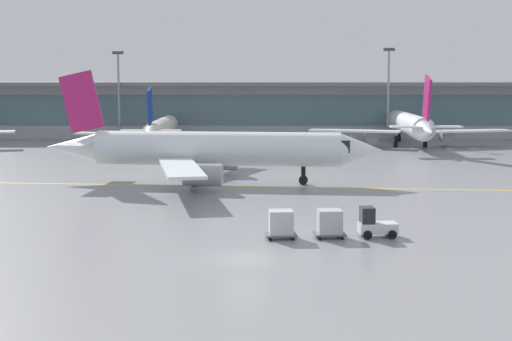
{
  "coord_description": "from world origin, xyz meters",
  "views": [
    {
      "loc": [
        1.06,
        -46.61,
        11.27
      ],
      "look_at": [
        0.46,
        19.24,
        3.0
      ],
      "focal_mm": 55.09,
      "sensor_mm": 36.0,
      "label": 1
    }
  ],
  "objects_px": {
    "apron_light_mast_1": "(119,92)",
    "gate_airplane_1": "(161,129)",
    "taxiing_regional_jet": "(213,150)",
    "gate_airplane_2": "(409,125)",
    "cargo_dolly_trailing": "(281,223)",
    "baggage_tug": "(375,224)",
    "apron_light_mast_2": "(388,91)",
    "cargo_dolly_lead": "(330,223)"
  },
  "relations": [
    {
      "from": "taxiing_regional_jet",
      "to": "baggage_tug",
      "type": "bearing_deg",
      "value": -58.75
    },
    {
      "from": "apron_light_mast_1",
      "to": "apron_light_mast_2",
      "type": "xyz_separation_m",
      "value": [
        43.78,
        -1.88,
        0.24
      ]
    },
    {
      "from": "baggage_tug",
      "to": "cargo_dolly_lead",
      "type": "xyz_separation_m",
      "value": [
        -3.11,
        -0.25,
        0.16
      ]
    },
    {
      "from": "taxiing_regional_jet",
      "to": "baggage_tug",
      "type": "xyz_separation_m",
      "value": [
        12.72,
        -26.25,
        -2.55
      ]
    },
    {
      "from": "cargo_dolly_lead",
      "to": "cargo_dolly_trailing",
      "type": "relative_size",
      "value": 1.0
    },
    {
      "from": "cargo_dolly_lead",
      "to": "cargo_dolly_trailing",
      "type": "xyz_separation_m",
      "value": [
        -3.34,
        -0.27,
        0.0
      ]
    },
    {
      "from": "gate_airplane_2",
      "to": "baggage_tug",
      "type": "xyz_separation_m",
      "value": [
        -14.57,
        -66.55,
        -2.39
      ]
    },
    {
      "from": "gate_airplane_2",
      "to": "baggage_tug",
      "type": "distance_m",
      "value": 68.17
    },
    {
      "from": "cargo_dolly_lead",
      "to": "gate_airplane_2",
      "type": "bearing_deg",
      "value": 70.6
    },
    {
      "from": "baggage_tug",
      "to": "cargo_dolly_trailing",
      "type": "distance_m",
      "value": 6.47
    },
    {
      "from": "gate_airplane_2",
      "to": "apron_light_mast_2",
      "type": "bearing_deg",
      "value": 16.44
    },
    {
      "from": "baggage_tug",
      "to": "gate_airplane_2",
      "type": "bearing_deg",
      "value": 73.08
    },
    {
      "from": "apron_light_mast_2",
      "to": "cargo_dolly_trailing",
      "type": "bearing_deg",
      "value": -104.27
    },
    {
      "from": "baggage_tug",
      "to": "apron_light_mast_2",
      "type": "xyz_separation_m",
      "value": [
        12.46,
        73.83,
        7.36
      ]
    },
    {
      "from": "gate_airplane_2",
      "to": "cargo_dolly_lead",
      "type": "bearing_deg",
      "value": 165.42
    },
    {
      "from": "gate_airplane_1",
      "to": "apron_light_mast_1",
      "type": "height_order",
      "value": "apron_light_mast_1"
    },
    {
      "from": "taxiing_regional_jet",
      "to": "cargo_dolly_lead",
      "type": "distance_m",
      "value": 28.28
    },
    {
      "from": "baggage_tug",
      "to": "gate_airplane_1",
      "type": "bearing_deg",
      "value": 104.98
    },
    {
      "from": "taxiing_regional_jet",
      "to": "apron_light_mast_2",
      "type": "height_order",
      "value": "apron_light_mast_2"
    },
    {
      "from": "taxiing_regional_jet",
      "to": "cargo_dolly_trailing",
      "type": "distance_m",
      "value": 27.59
    },
    {
      "from": "apron_light_mast_1",
      "to": "gate_airplane_1",
      "type": "bearing_deg",
      "value": -52.4
    },
    {
      "from": "cargo_dolly_trailing",
      "to": "gate_airplane_2",
      "type": "bearing_deg",
      "value": 68.03
    },
    {
      "from": "baggage_tug",
      "to": "cargo_dolly_lead",
      "type": "distance_m",
      "value": 3.13
    },
    {
      "from": "gate_airplane_2",
      "to": "baggage_tug",
      "type": "bearing_deg",
      "value": 167.9
    },
    {
      "from": "cargo_dolly_trailing",
      "to": "gate_airplane_1",
      "type": "bearing_deg",
      "value": 99.67
    },
    {
      "from": "gate_airplane_2",
      "to": "apron_light_mast_2",
      "type": "height_order",
      "value": "apron_light_mast_2"
    },
    {
      "from": "baggage_tug",
      "to": "apron_light_mast_2",
      "type": "height_order",
      "value": "apron_light_mast_2"
    },
    {
      "from": "gate_airplane_1",
      "to": "apron_light_mast_2",
      "type": "xyz_separation_m",
      "value": [
        35.53,
        8.83,
        5.46
      ]
    },
    {
      "from": "gate_airplane_1",
      "to": "taxiing_regional_jet",
      "type": "bearing_deg",
      "value": -164.97
    },
    {
      "from": "taxiing_regional_jet",
      "to": "apron_light_mast_1",
      "type": "height_order",
      "value": "apron_light_mast_1"
    },
    {
      "from": "gate_airplane_2",
      "to": "cargo_dolly_lead",
      "type": "relative_size",
      "value": 14.83
    },
    {
      "from": "cargo_dolly_lead",
      "to": "apron_light_mast_1",
      "type": "distance_m",
      "value": 81.33
    },
    {
      "from": "cargo_dolly_trailing",
      "to": "apron_light_mast_1",
      "type": "relative_size",
      "value": 0.15
    },
    {
      "from": "gate_airplane_1",
      "to": "cargo_dolly_trailing",
      "type": "height_order",
      "value": "gate_airplane_1"
    },
    {
      "from": "taxiing_regional_jet",
      "to": "cargo_dolly_lead",
      "type": "relative_size",
      "value": 15.63
    },
    {
      "from": "gate_airplane_2",
      "to": "cargo_dolly_trailing",
      "type": "distance_m",
      "value": 70.32
    },
    {
      "from": "gate_airplane_1",
      "to": "baggage_tug",
      "type": "xyz_separation_m",
      "value": [
        23.07,
        -65.0,
        -1.9
      ]
    },
    {
      "from": "apron_light_mast_1",
      "to": "apron_light_mast_2",
      "type": "relative_size",
      "value": 0.97
    },
    {
      "from": "cargo_dolly_lead",
      "to": "apron_light_mast_1",
      "type": "height_order",
      "value": "apron_light_mast_1"
    },
    {
      "from": "baggage_tug",
      "to": "cargo_dolly_trailing",
      "type": "xyz_separation_m",
      "value": [
        -6.45,
        -0.52,
        0.16
      ]
    },
    {
      "from": "gate_airplane_2",
      "to": "cargo_dolly_trailing",
      "type": "height_order",
      "value": "gate_airplane_2"
    },
    {
      "from": "gate_airplane_2",
      "to": "taxiing_regional_jet",
      "type": "height_order",
      "value": "taxiing_regional_jet"
    }
  ]
}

